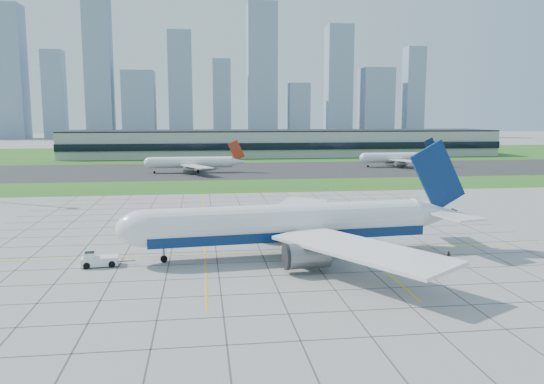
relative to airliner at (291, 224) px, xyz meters
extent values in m
plane|color=#9E9E99|center=(-5.12, 4.02, -5.48)|extent=(1400.00, 1400.00, 0.00)
cube|color=#215E1B|center=(-5.12, 94.02, -5.46)|extent=(700.00, 35.00, 0.04)
cube|color=#383838|center=(-5.12, 149.02, -5.45)|extent=(700.00, 75.00, 0.04)
cube|color=#215E1B|center=(-5.12, 259.02, -5.46)|extent=(700.00, 145.00, 0.04)
cube|color=#474744|center=(-53.12, 14.02, -5.46)|extent=(0.18, 130.00, 0.02)
cube|color=#474744|center=(-45.12, 14.02, -5.46)|extent=(0.18, 130.00, 0.02)
cube|color=#474744|center=(-37.12, 14.02, -5.46)|extent=(0.18, 130.00, 0.02)
cube|color=#474744|center=(-29.12, 14.02, -5.46)|extent=(0.18, 130.00, 0.02)
cube|color=#474744|center=(-21.12, 14.02, -5.46)|extent=(0.18, 130.00, 0.02)
cube|color=#474744|center=(-13.12, 14.02, -5.46)|extent=(0.18, 130.00, 0.02)
cube|color=#474744|center=(-5.12, 14.02, -5.46)|extent=(0.18, 130.00, 0.02)
cube|color=#474744|center=(2.88, 14.02, -5.46)|extent=(0.18, 130.00, 0.02)
cube|color=#474744|center=(10.88, 14.02, -5.46)|extent=(0.18, 130.00, 0.02)
cube|color=#474744|center=(18.88, 14.02, -5.46)|extent=(0.18, 130.00, 0.02)
cube|color=#474744|center=(26.88, 14.02, -5.46)|extent=(0.18, 130.00, 0.02)
cube|color=#474744|center=(34.88, 14.02, -5.46)|extent=(0.18, 130.00, 0.02)
cube|color=#474744|center=(42.88, 14.02, -5.46)|extent=(0.18, 130.00, 0.02)
cube|color=#474744|center=(-5.12, -35.98, -5.46)|extent=(110.00, 0.18, 0.02)
cube|color=#474744|center=(-5.12, -27.98, -5.46)|extent=(110.00, 0.18, 0.02)
cube|color=#474744|center=(-5.12, -19.98, -5.46)|extent=(110.00, 0.18, 0.02)
cube|color=#474744|center=(-5.12, -11.98, -5.46)|extent=(110.00, 0.18, 0.02)
cube|color=#474744|center=(-5.12, -3.98, -5.46)|extent=(110.00, 0.18, 0.02)
cube|color=#474744|center=(-5.12, 4.02, -5.46)|extent=(110.00, 0.18, 0.02)
cube|color=#474744|center=(-5.12, 12.02, -5.46)|extent=(110.00, 0.18, 0.02)
cube|color=#474744|center=(-5.12, 20.02, -5.46)|extent=(110.00, 0.18, 0.02)
cube|color=#474744|center=(-5.12, 28.02, -5.46)|extent=(110.00, 0.18, 0.02)
cube|color=#474744|center=(-5.12, 36.02, -5.46)|extent=(110.00, 0.18, 0.02)
cube|color=#474744|center=(-5.12, 44.02, -5.46)|extent=(110.00, 0.18, 0.02)
cube|color=#474744|center=(-5.12, 52.02, -5.46)|extent=(110.00, 0.18, 0.02)
cube|color=#474744|center=(-5.12, 60.02, -5.46)|extent=(110.00, 0.18, 0.02)
cube|color=#474744|center=(-5.12, 68.02, -5.46)|extent=(110.00, 0.18, 0.02)
cube|color=yellow|center=(-5.12, 2.02, -5.46)|extent=(120.00, 0.25, 0.03)
cube|color=yellow|center=(-15.12, 24.02, -5.46)|extent=(0.25, 100.00, 0.03)
cube|color=yellow|center=(12.88, 24.02, -5.46)|extent=(0.25, 100.00, 0.03)
cube|color=#B7B7B2|center=(34.88, 234.02, 2.02)|extent=(260.00, 42.00, 15.00)
cube|color=black|center=(34.88, 212.52, 1.52)|extent=(260.00, 1.00, 4.00)
cube|color=black|center=(34.88, 234.02, 9.92)|extent=(260.00, 42.00, 0.80)
cube|color=#8499AD|center=(-218.12, 524.02, 65.52)|extent=(31.00, 27.90, 142.00)
cube|color=#8499AD|center=(-173.12, 524.02, 42.02)|extent=(22.00, 19.80, 95.00)
cube|color=#8499AD|center=(-125.12, 524.02, 74.52)|extent=(28.00, 25.20, 160.00)
cube|color=#8499AD|center=(-83.12, 524.02, 31.52)|extent=(35.00, 31.50, 74.00)
cube|color=#8499AD|center=(-37.12, 524.02, 53.52)|extent=(26.00, 23.40, 118.00)
cube|color=#8499AD|center=(8.88, 524.02, 38.52)|extent=(20.00, 18.00, 88.00)
cube|color=#8499AD|center=(54.88, 524.02, 69.52)|extent=(33.00, 29.70, 150.00)
cube|color=#8499AD|center=(97.88, 524.02, 25.52)|extent=(24.00, 21.60, 62.00)
cube|color=#8499AD|center=(144.88, 524.02, 58.52)|extent=(29.00, 26.10, 128.00)
cube|color=#8499AD|center=(190.88, 524.02, 34.52)|extent=(36.00, 32.40, 80.00)
cube|color=#8499AD|center=(236.88, 524.02, 47.02)|extent=(22.00, 19.80, 105.00)
cylinder|color=white|center=(-0.44, -0.04, 0.43)|extent=(48.92, 10.96, 6.33)
cube|color=#082354|center=(-0.44, -0.04, -1.57)|extent=(48.88, 10.54, 1.69)
ellipsoid|color=white|center=(-24.59, -2.37, 0.43)|extent=(10.69, 7.27, 6.33)
cube|color=black|center=(-26.90, -2.59, 0.96)|extent=(2.63, 3.58, 0.63)
cone|color=white|center=(27.40, 2.64, 0.75)|extent=(8.98, 6.80, 6.01)
cube|color=#082354|center=(27.92, 2.69, 7.82)|extent=(11.50, 1.63, 13.47)
cube|color=white|center=(4.25, 17.37, -0.62)|extent=(19.25, 31.00, 1.02)
cube|color=white|center=(7.48, -16.24, -0.62)|extent=(23.55, 30.16, 1.02)
cylinder|color=slate|center=(-1.50, 10.99, -2.73)|extent=(7.21, 4.65, 4.01)
cylinder|color=slate|center=(0.63, -11.07, -2.73)|extent=(7.21, 4.65, 4.01)
cylinder|color=gray|center=(-21.97, -2.12, -4.11)|extent=(0.41, 0.41, 2.74)
cylinder|color=black|center=(-21.97, -2.12, -4.90)|extent=(1.21, 0.64, 1.16)
cylinder|color=black|center=(4.49, 3.82, -4.79)|extent=(1.49, 1.39, 1.37)
cylinder|color=black|center=(5.14, -2.90, -4.79)|extent=(1.49, 1.39, 1.37)
cube|color=white|center=(-32.16, -2.99, -4.61)|extent=(6.04, 3.25, 1.35)
cube|color=white|center=(-33.70, -3.13, -3.64)|extent=(1.94, 2.28, 1.06)
cube|color=black|center=(-33.70, -3.13, -3.45)|extent=(1.73, 2.07, 0.68)
cube|color=gray|center=(-28.02, -2.59, -4.90)|extent=(2.90, 0.45, 0.17)
cylinder|color=black|center=(-34.21, -1.92, -4.95)|extent=(1.11, 0.58, 1.06)
cylinder|color=black|center=(-33.97, -4.42, -4.95)|extent=(1.11, 0.58, 1.06)
cylinder|color=black|center=(-30.36, -1.55, -4.95)|extent=(1.11, 0.58, 1.06)
cylinder|color=black|center=(-30.12, -4.05, -4.95)|extent=(1.11, 0.58, 1.06)
imported|color=black|center=(-33.76, -1.78, -4.65)|extent=(0.53, 0.68, 1.65)
imported|color=black|center=(25.71, -7.58, -4.65)|extent=(1.01, 0.95, 1.65)
cylinder|color=white|center=(-19.83, 140.85, -0.98)|extent=(35.21, 4.80, 4.80)
cube|color=#A92D13|center=(-0.27, 140.85, 4.02)|extent=(7.46, 0.40, 9.15)
cube|color=white|center=(-17.39, 151.85, -1.78)|extent=(13.89, 20.66, 0.40)
cube|color=white|center=(-17.39, 129.85, -1.78)|extent=(13.89, 20.66, 0.40)
cylinder|color=black|center=(-16.90, 143.05, -4.98)|extent=(1.00, 1.00, 1.00)
cylinder|color=black|center=(-16.90, 138.65, -4.98)|extent=(1.00, 1.00, 1.00)
cylinder|color=white|center=(77.82, 155.11, -0.98)|extent=(31.52, 4.80, 4.80)
cube|color=#071849|center=(95.33, 155.11, 4.02)|extent=(7.46, 0.40, 9.15)
cube|color=white|center=(80.01, 166.11, -1.78)|extent=(13.89, 20.66, 0.40)
cube|color=white|center=(80.01, 144.11, -1.78)|extent=(13.89, 20.66, 0.40)
cylinder|color=black|center=(80.44, 157.31, -4.98)|extent=(1.00, 1.00, 1.00)
cylinder|color=black|center=(80.44, 152.91, -4.98)|extent=(1.00, 1.00, 1.00)
camera|label=1|loc=(-15.45, -89.82, 18.77)|focal=35.00mm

